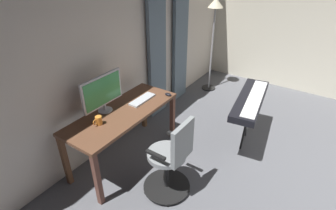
# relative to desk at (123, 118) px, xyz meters

# --- Properties ---
(back_room_partition) EXTENTS (5.76, 0.10, 2.82)m
(back_room_partition) POSITION_rel_desk_xyz_m (-0.68, -0.46, 0.76)
(back_room_partition) COLOR beige
(back_room_partition) RESTS_ON ground
(curtain_left_panel) EXTENTS (0.42, 0.06, 2.55)m
(curtain_left_panel) POSITION_rel_desk_xyz_m (-1.94, -0.35, 0.62)
(curtain_left_panel) COLOR slate
(curtain_left_panel) RESTS_ON ground
(curtain_right_panel) EXTENTS (0.42, 0.06, 2.55)m
(curtain_right_panel) POSITION_rel_desk_xyz_m (-1.23, -0.35, 0.62)
(curtain_right_panel) COLOR slate
(curtain_right_panel) RESTS_ON ground
(desk) EXTENTS (1.56, 0.62, 0.75)m
(desk) POSITION_rel_desk_xyz_m (0.00, 0.00, 0.00)
(desk) COLOR brown
(desk) RESTS_ON ground
(office_chair) EXTENTS (0.56, 0.56, 1.01)m
(office_chair) POSITION_rel_desk_xyz_m (0.15, 0.84, -0.18)
(office_chair) COLOR black
(office_chair) RESTS_ON ground
(computer_monitor) EXTENTS (0.62, 0.18, 0.47)m
(computer_monitor) POSITION_rel_desk_xyz_m (0.11, -0.19, 0.36)
(computer_monitor) COLOR silver
(computer_monitor) RESTS_ON desk
(computer_keyboard) EXTENTS (0.41, 0.14, 0.02)m
(computer_keyboard) POSITION_rel_desk_xyz_m (-0.36, 0.03, 0.11)
(computer_keyboard) COLOR #B7BCC1
(computer_keyboard) RESTS_ON desk
(computer_mouse) EXTENTS (0.06, 0.10, 0.04)m
(computer_mouse) POSITION_rel_desk_xyz_m (-0.67, 0.24, 0.12)
(computer_mouse) COLOR black
(computer_mouse) RESTS_ON desk
(mug_tea) EXTENTS (0.12, 0.08, 0.10)m
(mug_tea) POSITION_rel_desk_xyz_m (0.37, -0.03, 0.15)
(mug_tea) COLOR orange
(mug_tea) RESTS_ON desk
(piano_keyboard) EXTENTS (1.25, 0.49, 0.78)m
(piano_keyboard) POSITION_rel_desk_xyz_m (-1.23, 1.23, 0.06)
(piano_keyboard) COLOR black
(piano_keyboard) RESTS_ON ground
(floor_lamp) EXTENTS (0.28, 0.28, 1.79)m
(floor_lamp) POSITION_rel_desk_xyz_m (-2.57, -0.01, 0.77)
(floor_lamp) COLOR black
(floor_lamp) RESTS_ON ground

